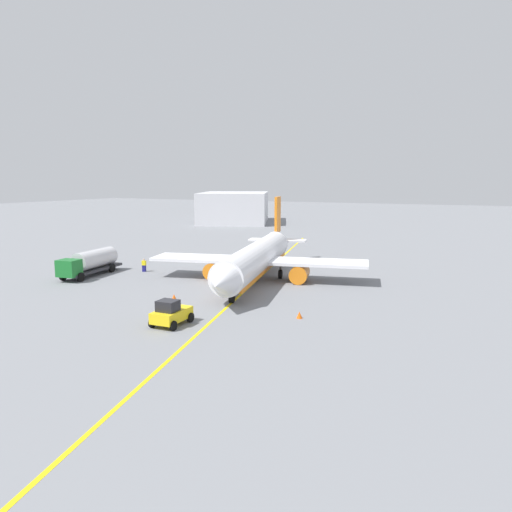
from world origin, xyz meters
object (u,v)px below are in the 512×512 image
object	(u,v)px
refueling_worker	(144,265)
safety_cone_wingtip	(174,297)
fuel_tanker	(90,262)
pushback_tug	(171,313)
safety_cone_nose	(299,315)
airplane	(257,259)

from	to	relation	value
refueling_worker	safety_cone_wingtip	world-z (taller)	refueling_worker
safety_cone_wingtip	refueling_worker	bearing A→B (deg)	-131.46
fuel_tanker	pushback_tug	size ratio (longest dim) A/B	2.86
fuel_tanker	safety_cone_nose	bearing A→B (deg)	77.69
pushback_tug	safety_cone_nose	xyz separation A→B (m)	(-6.48, 8.93, -0.71)
pushback_tug	fuel_tanker	bearing A→B (deg)	-121.32
pushback_tug	safety_cone_wingtip	distance (m)	8.73
safety_cone_nose	airplane	bearing A→B (deg)	-141.89
airplane	safety_cone_wingtip	xyz separation A→B (m)	(12.50, -3.31, -2.30)
airplane	safety_cone_wingtip	size ratio (longest dim) A/B	57.95
safety_cone_nose	safety_cone_wingtip	distance (m)	13.75
airplane	pushback_tug	bearing A→B (deg)	4.28
fuel_tanker	refueling_worker	bearing A→B (deg)	138.91
airplane	refueling_worker	world-z (taller)	airplane
airplane	fuel_tanker	size ratio (longest dim) A/B	3.23
pushback_tug	safety_cone_nose	bearing A→B (deg)	125.98
airplane	safety_cone_wingtip	bearing A→B (deg)	-14.85
airplane	fuel_tanker	xyz separation A→B (m)	(6.61, -20.13, -0.87)
fuel_tanker	refueling_worker	world-z (taller)	fuel_tanker
fuel_tanker	refueling_worker	size ratio (longest dim) A/B	6.10
pushback_tug	refueling_worker	xyz separation A→B (m)	(-18.22, -17.19, -0.19)
pushback_tug	refueling_worker	bearing A→B (deg)	-136.66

